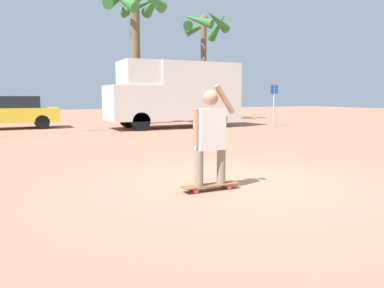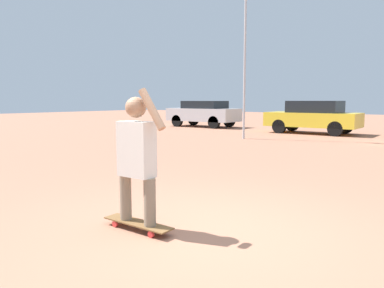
# 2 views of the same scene
# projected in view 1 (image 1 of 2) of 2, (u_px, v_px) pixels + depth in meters

# --- Properties ---
(ground_plane) EXTENTS (80.00, 80.00, 0.00)m
(ground_plane) POSITION_uv_depth(u_px,v_px,m) (236.00, 181.00, 6.56)
(ground_plane) COLOR #A36B51
(skateboard) EXTENTS (0.95, 0.22, 0.09)m
(skateboard) POSITION_uv_depth(u_px,v_px,m) (210.00, 186.00, 5.90)
(skateboard) COLOR brown
(skateboard) RESTS_ON ground_plane
(person_skateboarder) EXTENTS (0.73, 0.24, 1.58)m
(person_skateboarder) POSITION_uv_depth(u_px,v_px,m) (210.00, 132.00, 5.79)
(person_skateboarder) COLOR gray
(person_skateboarder) RESTS_ON skateboard
(camper_van) EXTENTS (6.27, 2.21, 3.08)m
(camper_van) POSITION_uv_depth(u_px,v_px,m) (176.00, 92.00, 17.79)
(camper_van) COLOR black
(camper_van) RESTS_ON ground_plane
(parked_car_yellow) EXTENTS (4.08, 1.79, 1.50)m
(parked_car_yellow) POSITION_uv_depth(u_px,v_px,m) (12.00, 112.00, 17.17)
(parked_car_yellow) COLOR black
(parked_car_yellow) RESTS_ON ground_plane
(palm_tree_near_van) EXTENTS (3.18, 3.18, 6.63)m
(palm_tree_near_van) POSITION_uv_depth(u_px,v_px,m) (204.00, 32.00, 22.88)
(palm_tree_near_van) COLOR brown
(palm_tree_near_van) RESTS_ON ground_plane
(palm_tree_center_background) EXTENTS (3.40, 3.44, 7.13)m
(palm_tree_center_background) POSITION_uv_depth(u_px,v_px,m) (135.00, 17.00, 19.56)
(palm_tree_center_background) COLOR brown
(palm_tree_center_background) RESTS_ON ground_plane
(street_sign) EXTENTS (0.44, 0.06, 2.06)m
(street_sign) POSITION_uv_depth(u_px,v_px,m) (274.00, 99.00, 18.66)
(street_sign) COLOR #B7B7BC
(street_sign) RESTS_ON ground_plane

